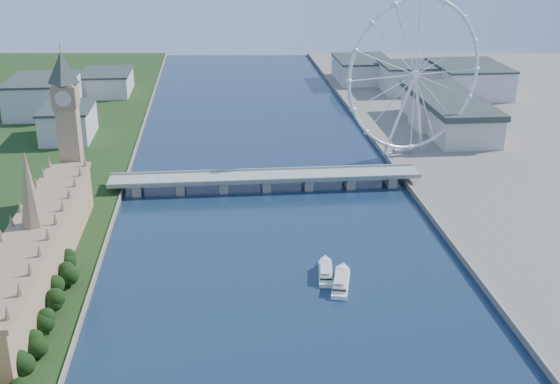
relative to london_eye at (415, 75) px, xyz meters
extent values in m
cube|color=tan|center=(-247.98, -185.08, -50.52)|extent=(24.00, 200.00, 28.00)
cone|color=#937A59|center=(-247.98, -185.08, -14.52)|extent=(12.00, 12.00, 40.00)
cube|color=tan|center=(-247.98, -77.08, -24.52)|extent=(13.00, 13.00, 80.00)
cube|color=#937A59|center=(-247.98, -77.08, 7.48)|extent=(15.00, 15.00, 14.00)
pyramid|color=#2D3833|center=(-247.98, -77.08, 35.48)|extent=(20.02, 20.02, 20.00)
cube|color=gray|center=(-119.98, -55.08, -59.02)|extent=(220.00, 22.00, 2.00)
cube|color=gray|center=(-209.98, -55.08, -63.77)|extent=(6.00, 20.00, 7.50)
cube|color=gray|center=(-179.98, -55.08, -63.77)|extent=(6.00, 20.00, 7.50)
cube|color=gray|center=(-149.98, -55.08, -63.77)|extent=(6.00, 20.00, 7.50)
cube|color=gray|center=(-119.98, -55.08, -63.77)|extent=(6.00, 20.00, 7.50)
cube|color=gray|center=(-89.98, -55.08, -63.77)|extent=(6.00, 20.00, 7.50)
cube|color=gray|center=(-59.98, -55.08, -63.77)|extent=(6.00, 20.00, 7.50)
cube|color=gray|center=(-29.98, -55.08, -63.77)|extent=(6.00, 20.00, 7.50)
torus|color=silver|center=(0.02, -0.08, 0.48)|extent=(113.60, 39.12, 118.60)
cylinder|color=silver|center=(0.02, -0.08, 0.48)|extent=(7.25, 6.61, 6.00)
cube|color=gray|center=(-2.98, 9.92, -63.52)|extent=(14.00, 10.00, 2.00)
cube|color=beige|center=(-279.98, 74.92, -51.52)|extent=(40.00, 60.00, 26.00)
cube|color=beige|center=(-319.98, 164.92, -48.52)|extent=(60.00, 80.00, 32.00)
cube|color=beige|center=(-269.98, 244.92, -53.52)|extent=(50.00, 70.00, 22.00)
cube|color=beige|center=(60.02, 224.92, -50.52)|extent=(60.00, 60.00, 28.00)
cube|color=beige|center=(120.02, 204.92, -49.52)|extent=(70.00, 90.00, 30.00)
cube|color=beige|center=(20.02, 284.92, -52.52)|extent=(60.00, 80.00, 24.00)
camera|label=1|loc=(-154.28, -522.03, 109.84)|focal=45.00mm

